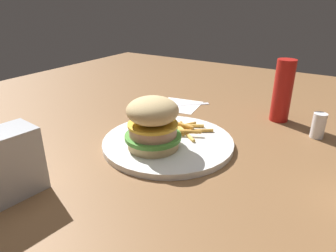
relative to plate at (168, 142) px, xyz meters
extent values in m
plane|color=brown|center=(0.02, -0.02, -0.01)|extent=(1.60, 1.60, 0.00)
cylinder|color=white|center=(0.00, 0.00, 0.00)|extent=(0.27, 0.27, 0.01)
cylinder|color=tan|center=(-0.04, 0.01, 0.02)|extent=(0.10, 0.10, 0.02)
cylinder|color=#4C9338|center=(-0.04, 0.01, 0.03)|extent=(0.11, 0.11, 0.01)
cylinder|color=tan|center=(-0.04, 0.01, 0.04)|extent=(0.09, 0.09, 0.02)
cylinder|color=yellow|center=(-0.04, 0.01, 0.05)|extent=(0.10, 0.10, 0.00)
ellipsoid|color=tan|center=(-0.04, 0.01, 0.08)|extent=(0.10, 0.10, 0.05)
cylinder|color=#E5B251|center=(0.07, 0.01, 0.01)|extent=(0.01, 0.05, 0.01)
cylinder|color=gold|center=(0.06, -0.03, 0.01)|extent=(0.05, 0.07, 0.01)
cylinder|color=#E5B251|center=(0.07, 0.00, 0.01)|extent=(0.05, 0.07, 0.01)
cylinder|color=gold|center=(0.06, 0.01, 0.01)|extent=(0.05, 0.01, 0.01)
cylinder|color=gold|center=(0.06, 0.01, 0.01)|extent=(0.06, 0.06, 0.01)
cylinder|color=gold|center=(0.07, 0.00, 0.01)|extent=(0.06, 0.03, 0.01)
cylinder|color=#E5B251|center=(0.04, -0.02, 0.01)|extent=(0.05, 0.07, 0.01)
cylinder|color=gold|center=(0.06, 0.02, 0.01)|extent=(0.03, 0.06, 0.01)
cylinder|color=gold|center=(0.03, -0.02, 0.02)|extent=(0.04, 0.07, 0.01)
cylinder|color=#E5B251|center=(0.05, 0.01, 0.01)|extent=(0.07, 0.05, 0.01)
cylinder|color=gold|center=(0.06, 0.00, 0.02)|extent=(0.01, 0.06, 0.01)
cube|color=white|center=(0.22, 0.10, -0.01)|extent=(0.13, 0.13, 0.00)
cube|color=silver|center=(0.24, 0.08, 0.00)|extent=(0.09, 0.09, 0.00)
cube|color=silver|center=(0.19, 0.13, 0.00)|extent=(0.04, 0.04, 0.00)
cylinder|color=silver|center=(0.18, 0.16, 0.00)|extent=(0.02, 0.02, 0.00)
cylinder|color=silver|center=(0.17, 0.16, 0.00)|extent=(0.02, 0.02, 0.00)
cylinder|color=silver|center=(0.17, 0.15, 0.00)|extent=(0.02, 0.02, 0.00)
cube|color=#B7BABF|center=(-0.27, 0.11, 0.05)|extent=(0.10, 0.07, 0.10)
cylinder|color=#B21914|center=(0.26, -0.16, 0.07)|extent=(0.04, 0.04, 0.15)
cylinder|color=white|center=(0.20, -0.25, 0.02)|extent=(0.03, 0.03, 0.06)
camera|label=1|loc=(-0.47, -0.30, 0.28)|focal=32.15mm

